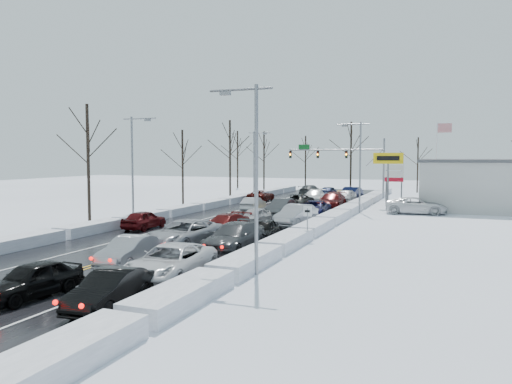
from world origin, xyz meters
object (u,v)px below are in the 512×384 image
at_px(tires_plus_sign, 388,162).
at_px(queued_car_0, 33,297).
at_px(oncoming_car_0, 253,211).
at_px(traffic_signal_mast, 346,157).
at_px(flagpole, 438,154).

height_order(tires_plus_sign, queued_car_0, tires_plus_sign).
xyz_separation_m(queued_car_0, oncoming_car_0, (-3.44, 32.20, 0.00)).
bearing_deg(tires_plus_sign, oncoming_car_0, -144.78).
bearing_deg(tires_plus_sign, queued_car_0, -102.29).
xyz_separation_m(traffic_signal_mast, oncoming_car_0, (-5.30, -20.71, -5.48)).
bearing_deg(tires_plus_sign, traffic_signal_mast, 120.46).
distance_m(traffic_signal_mast, tires_plus_sign, 13.92).
distance_m(traffic_signal_mast, flagpole, 11.90).
height_order(traffic_signal_mast, tires_plus_sign, traffic_signal_mast).
xyz_separation_m(flagpole, oncoming_car_0, (-17.02, -22.72, -5.93)).
bearing_deg(queued_car_0, oncoming_car_0, 101.34).
distance_m(tires_plus_sign, oncoming_car_0, 15.92).
bearing_deg(flagpole, tires_plus_sign, -108.44).
height_order(tires_plus_sign, oncoming_car_0, tires_plus_sign).
bearing_deg(oncoming_car_0, queued_car_0, 91.81).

